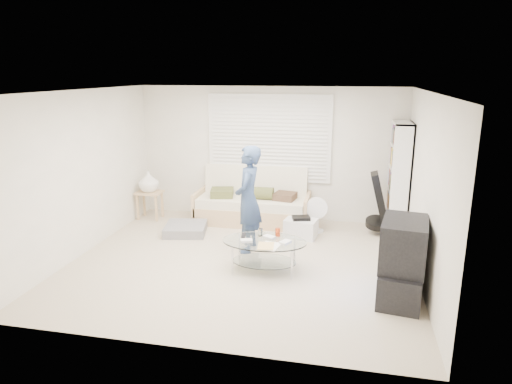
% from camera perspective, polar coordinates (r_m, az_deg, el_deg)
% --- Properties ---
extents(ground, '(5.00, 5.00, 0.00)m').
position_cam_1_polar(ground, '(6.90, -1.77, -8.74)').
color(ground, tan).
rests_on(ground, ground).
extents(room_shell, '(5.02, 4.52, 2.51)m').
position_cam_1_polar(room_shell, '(6.88, -0.94, 5.40)').
color(room_shell, white).
rests_on(room_shell, ground).
extents(window_blinds, '(2.32, 0.08, 1.62)m').
position_cam_1_polar(window_blinds, '(8.56, 1.62, 6.73)').
color(window_blinds, silver).
rests_on(window_blinds, ground).
extents(futon_sofa, '(2.12, 0.85, 1.03)m').
position_cam_1_polar(futon_sofa, '(8.55, -0.41, -1.59)').
color(futon_sofa, tan).
rests_on(futon_sofa, ground).
extents(grey_floor_pillow, '(0.82, 0.82, 0.16)m').
position_cam_1_polar(grey_floor_pillow, '(8.14, -8.78, -4.56)').
color(grey_floor_pillow, slate).
rests_on(grey_floor_pillow, ground).
extents(side_table, '(0.47, 0.38, 0.94)m').
position_cam_1_polar(side_table, '(8.90, -13.26, 1.03)').
color(side_table, tan).
rests_on(side_table, ground).
extents(bookshelf, '(0.31, 0.82, 1.95)m').
position_cam_1_polar(bookshelf, '(8.14, 17.32, 1.52)').
color(bookshelf, white).
rests_on(bookshelf, ground).
extents(guitar_case, '(0.44, 0.40, 1.07)m').
position_cam_1_polar(guitar_case, '(8.14, 15.22, -1.93)').
color(guitar_case, black).
rests_on(guitar_case, ground).
extents(floor_fan, '(0.39, 0.26, 0.64)m').
position_cam_1_polar(floor_fan, '(8.10, 7.61, -2.44)').
color(floor_fan, white).
rests_on(floor_fan, ground).
extents(storage_bin, '(0.58, 0.45, 0.37)m').
position_cam_1_polar(storage_bin, '(7.86, 5.62, -4.47)').
color(storage_bin, white).
rests_on(storage_bin, ground).
extents(tv_unit, '(0.64, 1.01, 1.03)m').
position_cam_1_polar(tv_unit, '(5.96, 17.80, -8.22)').
color(tv_unit, black).
rests_on(tv_unit, ground).
extents(coffee_table, '(1.22, 0.80, 0.56)m').
position_cam_1_polar(coffee_table, '(6.51, 1.08, -6.81)').
color(coffee_table, silver).
rests_on(coffee_table, ground).
extents(standing_person, '(0.40, 0.61, 1.68)m').
position_cam_1_polar(standing_person, '(7.06, -0.98, -0.93)').
color(standing_person, navy).
rests_on(standing_person, ground).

